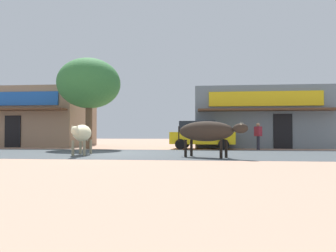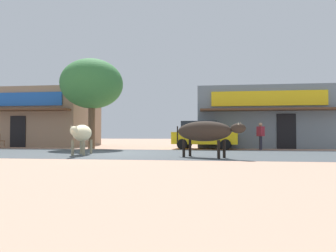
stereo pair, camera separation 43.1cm
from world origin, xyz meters
name	(u,v)px [view 1 (the left image)]	position (x,y,z in m)	size (l,w,h in m)	color
ground	(112,153)	(0.00, 0.00, 0.00)	(80.00, 80.00, 0.00)	tan
asphalt_road	(112,153)	(0.00, 0.00, 0.00)	(72.00, 6.68, 0.00)	#3F464A
storefront_left_cafe	(35,118)	(-8.20, 7.90, 2.07)	(7.64, 6.15, 4.12)	#967960
storefront_right_club	(257,119)	(7.98, 7.90, 1.95)	(8.48, 6.15, 3.89)	slate
roadside_tree	(89,84)	(-2.67, 4.15, 3.93)	(3.78, 3.78, 5.47)	brown
parked_hatchback_car	(202,135)	(4.12, 4.45, 0.84)	(3.92, 2.15, 1.64)	gold
cow_near_brown	(82,133)	(-1.01, -1.11, 0.92)	(0.94, 2.60, 1.28)	beige
cow_far_dark	(207,132)	(4.24, -1.95, 0.98)	(2.71, 1.74, 1.38)	#2E251E
pedestrian_by_shop	(258,134)	(7.29, 3.92, 0.88)	(0.41, 0.61, 1.51)	#262633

